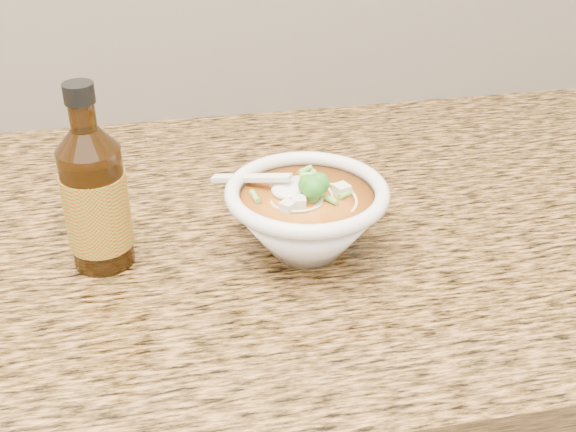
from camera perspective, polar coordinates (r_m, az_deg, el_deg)
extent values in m
cube|color=#9B6938|center=(0.85, -20.27, -3.11)|extent=(4.00, 0.68, 0.04)
cylinder|color=white|center=(0.78, 1.44, -2.41)|extent=(0.07, 0.07, 0.01)
torus|color=white|center=(0.74, 1.51, 1.90)|extent=(0.17, 0.17, 0.02)
torus|color=beige|center=(0.75, 1.65, 1.52)|extent=(0.08, 0.08, 0.00)
torus|color=beige|center=(0.75, 1.82, 1.69)|extent=(0.06, 0.06, 0.00)
torus|color=beige|center=(0.76, 2.24, 1.97)|extent=(0.12, 0.12, 0.00)
torus|color=beige|center=(0.76, 2.38, 1.79)|extent=(0.07, 0.07, 0.00)
torus|color=beige|center=(0.74, 1.95, 0.62)|extent=(0.10, 0.10, 0.00)
torus|color=beige|center=(0.76, 1.58, 1.53)|extent=(0.09, 0.09, 0.00)
torus|color=beige|center=(0.75, 1.65, 0.84)|extent=(0.08, 0.08, 0.00)
cube|color=silver|center=(0.73, 1.10, 1.07)|extent=(0.02, 0.02, 0.01)
cube|color=silver|center=(0.78, 2.48, 3.26)|extent=(0.02, 0.02, 0.01)
cube|color=silver|center=(0.77, 0.42, 2.98)|extent=(0.01, 0.01, 0.01)
cube|color=silver|center=(0.76, 3.88, 2.28)|extent=(0.02, 0.02, 0.01)
cube|color=silver|center=(0.73, 0.07, 1.38)|extent=(0.02, 0.02, 0.01)
cube|color=silver|center=(0.73, 2.62, 0.92)|extent=(0.02, 0.02, 0.01)
ellipsoid|color=#196014|center=(0.73, 2.01, 2.33)|extent=(0.03, 0.03, 0.03)
cylinder|color=#6DBA47|center=(0.76, -1.27, 2.53)|extent=(0.02, 0.01, 0.01)
cylinder|color=#6DBA47|center=(0.76, 0.27, 2.53)|extent=(0.01, 0.02, 0.01)
cylinder|color=#6DBA47|center=(0.78, -0.05, 3.35)|extent=(0.01, 0.02, 0.01)
cylinder|color=#6DBA47|center=(0.71, -0.33, 0.37)|extent=(0.02, 0.01, 0.01)
cylinder|color=#6DBA47|center=(0.71, 1.32, 0.42)|extent=(0.02, 0.02, 0.01)
cylinder|color=#6DBA47|center=(0.72, 1.74, 0.54)|extent=(0.01, 0.02, 0.01)
ellipsoid|color=white|center=(0.75, 0.13, 2.06)|extent=(0.04, 0.04, 0.01)
cube|color=white|center=(0.76, -2.94, 3.02)|extent=(0.08, 0.06, 0.02)
cylinder|color=#361D07|center=(0.75, -14.86, 0.65)|extent=(0.06, 0.06, 0.13)
cylinder|color=#361D07|center=(0.71, -15.94, 7.61)|extent=(0.03, 0.03, 0.03)
cylinder|color=black|center=(0.70, -16.21, 9.32)|extent=(0.03, 0.03, 0.02)
cylinder|color=red|center=(0.75, -14.84, 0.48)|extent=(0.07, 0.07, 0.08)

